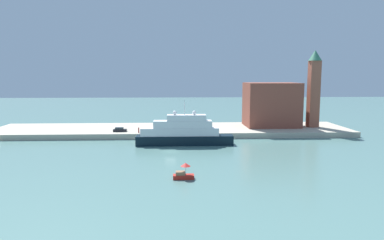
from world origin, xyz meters
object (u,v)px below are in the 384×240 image
Objects in this scene: person_figure at (139,130)px; mooring_bollard at (184,132)px; large_yacht at (183,133)px; harbor_building at (271,105)px; small_motorboat at (184,173)px; bell_tower at (314,86)px; parked_car at (120,130)px.

mooring_bollard is (13.14, -0.72, -0.41)m from person_figure.
harbor_building is (28.94, 21.15, 5.49)m from large_yacht.
person_figure is (-12.55, 9.85, -0.74)m from large_yacht.
large_yacht is at bearing -38.12° from person_figure.
large_yacht is at bearing 88.94° from small_motorboat.
bell_tower is (12.79, -2.28, 6.00)m from harbor_building.
person_figure is at bearing -164.76° from harbor_building.
harbor_building is at bearing 36.16° from large_yacht.
harbor_building reaches higher than parked_car.
large_yacht is 1.52× the size of harbor_building.
bell_tower is at bearing 13.33° from mooring_bollard.
bell_tower is at bearing 6.32° from parked_car.
harbor_building is at bearing 10.70° from parked_car.
harbor_building is at bearing 169.89° from bell_tower.
parked_car is 5.38× the size of mooring_bollard.
harbor_building is 14.31m from bell_tower.
parked_car is (-17.73, 42.37, 1.12)m from small_motorboat.
parked_car is at bearing 170.66° from mooring_bollard.
small_motorboat is 0.94× the size of parked_car.
bell_tower is at bearing 9.44° from person_figure.
harbor_building is 43.45m from person_figure.
large_yacht reaches higher than parked_car.
mooring_bollard is at bearing -157.01° from harbor_building.
small_motorboat is 2.20× the size of person_figure.
small_motorboat is at bearing -91.67° from mooring_bollard.
bell_tower is (42.29, 49.02, 13.60)m from small_motorboat.
bell_tower is 14.44× the size of person_figure.
person_figure is at bearing 176.85° from mooring_bollard.
person_figure reaches higher than small_motorboat.
person_figure is at bearing 141.88° from large_yacht.
bell_tower reaches higher than parked_car.
person_figure is (-54.28, -9.03, -12.23)m from bell_tower.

